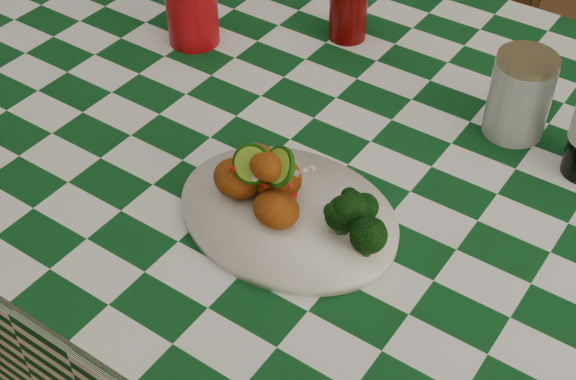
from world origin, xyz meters
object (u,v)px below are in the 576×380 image
Objects in this scene: mason_jar at (520,95)px; red_tumbler at (191,1)px; fried_chicken_pile at (271,179)px; wooden_chair_left at (408,32)px; ketchup_bottle at (349,2)px; plate at (288,215)px; dining_table at (356,308)px.

red_tumbler is at bearing -172.13° from mason_jar.
fried_chicken_pile is 0.14× the size of wooden_chair_left.
wooden_chair_left is (-0.13, 0.53, -0.37)m from ketchup_bottle.
mason_jar is (0.56, 0.08, -0.01)m from red_tumbler.
mason_jar is at bearing -13.89° from ketchup_bottle.
ketchup_bottle is (-0.18, 0.44, 0.06)m from plate.
plate is at bearing -68.01° from ketchup_bottle.
wooden_chair_left reaches higher than ketchup_bottle.
fried_chicken_pile is 1.01× the size of mason_jar.
dining_table is 10.63× the size of red_tumbler.
dining_table is 0.50m from fried_chicken_pile.
plate is at bearing -35.30° from red_tumbler.
red_tumbler is (-0.40, 0.07, 0.47)m from dining_table.
fried_chicken_pile is 0.96× the size of ketchup_bottle.
ketchup_bottle is at bearing 37.51° from red_tumbler.
fried_chicken_pile is 0.46m from red_tumbler.
red_tumbler reaches higher than dining_table.
ketchup_bottle is at bearing 111.99° from plate.
fried_chicken_pile is at bearing 180.00° from plate.
dining_table is 12.52× the size of mason_jar.
wooden_chair_left reaches higher than dining_table.
plate is at bearing -63.55° from wooden_chair_left.
dining_table is at bearing -51.47° from ketchup_bottle.
dining_table is 0.83m from wooden_chair_left.
plate is at bearing -91.79° from dining_table.
red_tumbler is 0.27m from ketchup_bottle.
wooden_chair_left reaches higher than red_tumbler.
dining_table is 11.96× the size of ketchup_bottle.
dining_table is 12.43× the size of fried_chicken_pile.
dining_table is at bearing 81.01° from fried_chicken_pile.
wooden_chair_left is at bearing 103.56° from ketchup_bottle.
plate is 2.34× the size of fried_chicken_pile.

